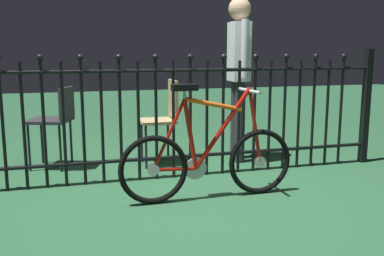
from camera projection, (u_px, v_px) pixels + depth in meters
name	position (u px, v px, depth m)	size (l,w,h in m)	color
ground_plane	(190.00, 197.00, 3.62)	(20.00, 20.00, 0.00)	#285937
iron_fence	(164.00, 114.00, 4.06)	(4.33, 0.07, 1.22)	black
bicycle	(208.00, 159.00, 3.53)	(1.47, 0.40, 0.94)	black
chair_tan	(164.00, 114.00, 4.60)	(0.38, 0.37, 0.90)	black
chair_charcoal	(56.00, 117.00, 4.46)	(0.51, 0.51, 0.83)	black
person_visitor	(239.00, 64.00, 4.66)	(0.24, 0.47, 1.75)	#2D2D33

